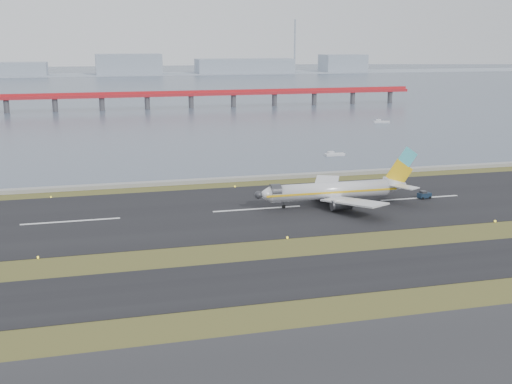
% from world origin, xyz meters
% --- Properties ---
extents(ground, '(1000.00, 1000.00, 0.00)m').
position_xyz_m(ground, '(0.00, 0.00, 0.00)').
color(ground, '#3B491A').
rests_on(ground, ground).
extents(taxiway_strip, '(1000.00, 18.00, 0.10)m').
position_xyz_m(taxiway_strip, '(0.00, -12.00, 0.05)').
color(taxiway_strip, black).
rests_on(taxiway_strip, ground).
extents(runway_strip, '(1000.00, 45.00, 0.10)m').
position_xyz_m(runway_strip, '(0.00, 30.00, 0.05)').
color(runway_strip, black).
rests_on(runway_strip, ground).
extents(seawall, '(1000.00, 2.50, 1.00)m').
position_xyz_m(seawall, '(0.00, 60.00, 0.50)').
color(seawall, '#989792').
rests_on(seawall, ground).
extents(bay_water, '(1400.00, 800.00, 1.30)m').
position_xyz_m(bay_water, '(0.00, 460.00, 0.00)').
color(bay_water, '#475365').
rests_on(bay_water, ground).
extents(red_pier, '(260.00, 5.00, 10.20)m').
position_xyz_m(red_pier, '(20.00, 250.00, 7.28)').
color(red_pier, red).
rests_on(red_pier, ground).
extents(far_shoreline, '(1400.00, 80.00, 60.50)m').
position_xyz_m(far_shoreline, '(13.62, 620.00, 6.07)').
color(far_shoreline, '#95A1B1').
rests_on(far_shoreline, ground).
extents(airliner, '(38.52, 32.89, 12.80)m').
position_xyz_m(airliner, '(18.35, 29.05, 3.46)').
color(airliner, silver).
rests_on(airliner, ground).
extents(pushback_tug, '(3.24, 2.17, 1.94)m').
position_xyz_m(pushback_tug, '(40.81, 29.43, 0.94)').
color(pushback_tug, '#142538').
rests_on(pushback_tug, ground).
extents(workboat_near, '(6.53, 2.21, 1.57)m').
position_xyz_m(workboat_near, '(41.47, 89.12, 0.50)').
color(workboat_near, silver).
rests_on(workboat_near, ground).
extents(workboat_far, '(7.37, 3.91, 1.71)m').
position_xyz_m(workboat_far, '(93.32, 163.28, 0.54)').
color(workboat_far, silver).
rests_on(workboat_far, ground).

